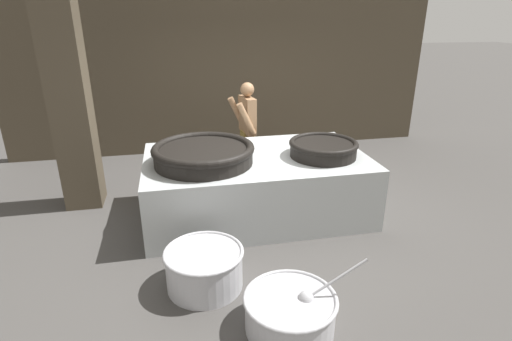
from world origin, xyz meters
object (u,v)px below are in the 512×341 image
object	(u,v)px
giant_wok_near	(203,153)
giant_wok_far	(323,148)
prep_bowl_meat	(204,267)
prep_bowl_vegetables	(290,311)
cook	(247,128)

from	to	relation	value
giant_wok_near	giant_wok_far	distance (m)	1.58
giant_wok_near	prep_bowl_meat	size ratio (longest dim) A/B	1.60
prep_bowl_vegetables	prep_bowl_meat	distance (m)	1.02
giant_wok_near	prep_bowl_vegetables	world-z (taller)	giant_wok_near
giant_wok_far	cook	distance (m)	1.68
giant_wok_far	prep_bowl_meat	bearing A→B (deg)	-142.68
giant_wok_near	giant_wok_far	bearing A→B (deg)	-2.03
giant_wok_far	prep_bowl_vegetables	distance (m)	2.43
giant_wok_near	prep_bowl_vegetables	bearing A→B (deg)	-75.63
giant_wok_near	cook	world-z (taller)	cook
giant_wok_far	cook	size ratio (longest dim) A/B	0.57
cook	prep_bowl_vegetables	world-z (taller)	cook
giant_wok_near	prep_bowl_meat	xyz separation A→B (m)	(-0.14, -1.37, -0.74)
giant_wok_near	cook	bearing A→B (deg)	60.15
giant_wok_far	cook	bearing A→B (deg)	116.47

